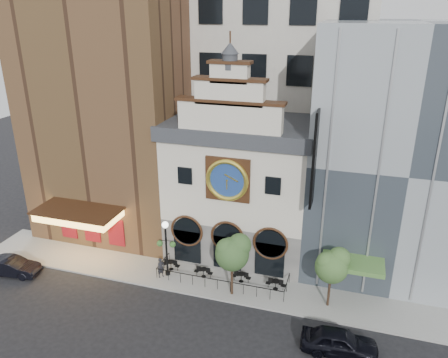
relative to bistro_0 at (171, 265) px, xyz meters
name	(u,v)px	position (x,y,z in m)	size (l,w,h in m)	color
ground	(213,300)	(4.69, -2.74, -0.61)	(120.00, 120.00, 0.00)	black
sidewalk	(222,281)	(4.69, -0.24, -0.54)	(44.00, 5.00, 0.15)	gray
clock_building	(240,184)	(4.69, 5.08, 6.07)	(12.60, 8.78, 18.65)	#605E5B
theater_building	(115,103)	(-8.31, 7.22, 11.99)	(14.00, 15.60, 25.00)	brown
retail_building	(403,152)	(17.68, 7.25, 9.53)	(14.00, 14.40, 20.00)	gray
office_tower	(274,19)	(4.69, 17.26, 19.39)	(20.00, 16.00, 40.00)	#B8B1A6
cafe_railing	(222,276)	(4.69, -0.24, -0.01)	(10.60, 2.60, 0.90)	black
bistro_0	(171,265)	(0.00, 0.00, 0.00)	(1.58, 0.68, 0.90)	black
bistro_1	(203,272)	(3.03, -0.22, 0.00)	(1.58, 0.68, 0.90)	black
bistro_2	(241,277)	(6.21, 0.05, 0.00)	(1.58, 0.68, 0.90)	black
bistro_3	(276,284)	(9.09, -0.12, 0.00)	(1.58, 0.68, 0.90)	black
car_right	(339,342)	(14.30, -5.49, 0.23)	(1.99, 4.96, 1.69)	black
car_left	(12,266)	(-12.57, -4.42, 0.15)	(1.62, 4.65, 1.53)	black
pedestrian	(161,268)	(-0.33, -1.25, 0.41)	(0.64, 0.42, 1.74)	black
lamppost	(166,243)	(0.05, -0.79, 2.60)	(1.58, 0.66, 4.96)	black
tree_left	(233,252)	(5.97, -1.70, 3.33)	(2.69, 2.59, 5.18)	#382619
tree_right	(332,265)	(13.28, -0.91, 3.09)	(2.51, 2.42, 4.84)	#382619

